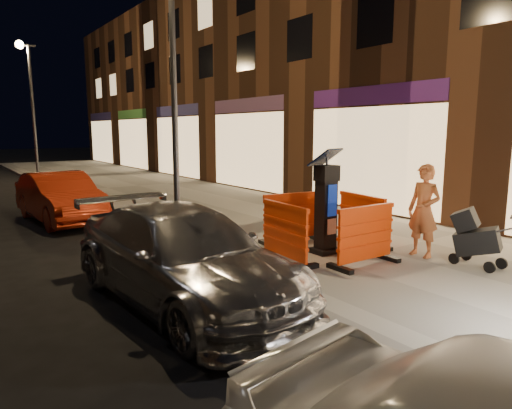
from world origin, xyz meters
TOP-DOWN VIEW (x-y plane):
  - ground_plane at (0.00, 0.00)m, footprint 120.00×120.00m
  - sidewalk at (3.00, 0.00)m, footprint 6.00×60.00m
  - kerb at (0.00, 0.00)m, footprint 0.30×60.00m
  - parking_kiosk at (2.01, 0.52)m, footprint 0.62×0.62m
  - barrier_front at (2.01, -0.43)m, footprint 1.29×0.55m
  - barrier_back at (2.01, 1.47)m, footprint 1.35×0.72m
  - barrier_kerbside at (1.06, 0.52)m, footprint 0.61×1.32m
  - barrier_bldgside at (2.96, 0.52)m, footprint 0.70×1.35m
  - car_silver at (-0.99, 0.21)m, footprint 2.09×4.61m
  - car_red at (-1.09, 7.17)m, footprint 1.64×3.99m
  - man at (3.27, -0.63)m, footprint 0.41×0.61m
  - stroller at (3.47, -1.53)m, footprint 0.72×0.87m
  - street_lamp_mid at (0.25, 3.00)m, footprint 0.12×0.12m
  - street_lamp_far at (0.25, 18.00)m, footprint 0.12×0.12m

SIDE VIEW (x-z plane):
  - ground_plane at x=0.00m, z-range 0.00..0.00m
  - car_silver at x=-0.99m, z-range -0.65..0.65m
  - car_red at x=-1.09m, z-range -0.64..0.64m
  - sidewalk at x=3.00m, z-range 0.00..0.15m
  - kerb at x=0.00m, z-range 0.00..0.15m
  - stroller at x=3.47m, z-range 0.15..1.08m
  - barrier_front at x=2.01m, z-range 0.15..1.15m
  - barrier_back at x=2.01m, z-range 0.15..1.15m
  - barrier_kerbside at x=1.06m, z-range 0.15..1.15m
  - barrier_bldgside at x=2.96m, z-range 0.15..1.15m
  - man at x=3.27m, z-range 0.15..1.80m
  - parking_kiosk at x=2.01m, z-range 0.15..1.95m
  - street_lamp_mid at x=0.25m, z-range 0.15..6.15m
  - street_lamp_far at x=0.25m, z-range 0.15..6.15m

